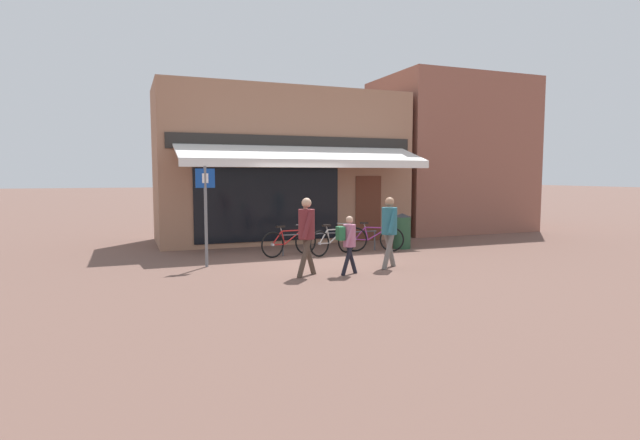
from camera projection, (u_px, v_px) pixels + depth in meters
The scene contains 12 objects.
ground_plane at pixel (319, 261), 12.39m from camera, with size 160.00×160.00×0.00m, color brown.
shop_front at pixel (283, 166), 16.52m from camera, with size 8.08×4.61×4.85m.
neighbour_building at pixel (450, 156), 19.48m from camera, with size 5.46×4.00×5.78m.
bike_rack_rail at pixel (330, 236), 13.63m from camera, with size 2.82×0.04×0.57m.
bicycle_red at pixel (289, 242), 13.15m from camera, with size 1.68×0.65×0.82m.
bicycle_silver at pixel (333, 241), 13.35m from camera, with size 1.62×0.74×0.83m.
bicycle_purple at pixel (373, 238), 13.93m from camera, with size 1.63×0.77×0.84m.
pedestrian_adult at pixel (306, 228), 10.47m from camera, with size 0.55×0.63×1.67m.
pedestrian_child at pixel (348, 238), 10.65m from camera, with size 0.50×0.42×1.27m.
pedestrian_second_adult at pixel (389, 225), 11.41m from camera, with size 0.54×0.64×1.65m.
litter_bin at pixel (402, 231), 14.49m from camera, with size 0.53×0.53×1.03m.
parking_sign at pixel (206, 205), 11.49m from camera, with size 0.44×0.07×2.34m.
Camera 1 is at (-4.44, -11.42, 2.13)m, focal length 28.00 mm.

